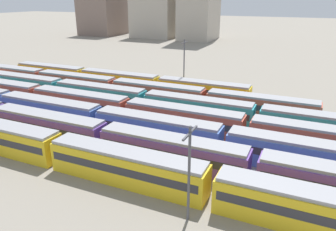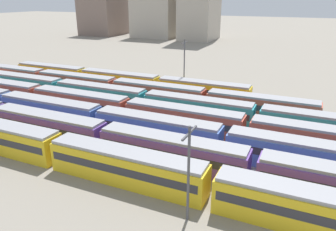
{
  "view_description": "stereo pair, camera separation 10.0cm",
  "coord_description": "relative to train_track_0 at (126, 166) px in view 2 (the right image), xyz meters",
  "views": [
    {
      "loc": [
        51.24,
        -25.66,
        18.9
      ],
      "look_at": [
        32.71,
        15.6,
        2.04
      ],
      "focal_mm": 34.27,
      "sensor_mm": 36.0,
      "label": 1
    },
    {
      "loc": [
        51.33,
        -25.62,
        18.9
      ],
      "look_at": [
        32.71,
        15.6,
        2.04
      ],
      "focal_mm": 34.27,
      "sensor_mm": 36.0,
      "label": 2
    }
  ],
  "objects": [
    {
      "name": "distant_building_0",
      "position": [
        -85.53,
        119.06,
        8.41
      ],
      "size": [
        18.64,
        20.93,
        20.63
      ],
      "primitive_type": "cube",
      "color": "#7A665B",
      "rests_on": "ground_plane"
    },
    {
      "name": "ground_plane",
      "position": [
        -34.85,
        15.6,
        -1.9
      ],
      "size": [
        600.0,
        600.0,
        0.0
      ],
      "primitive_type": "plane",
      "color": "gray"
    },
    {
      "name": "train_track_3",
      "position": [
        9.75,
        15.6,
        0.0
      ],
      "size": [
        112.5,
        3.06,
        3.75
      ],
      "color": "#BC4C38",
      "rests_on": "ground_plane"
    },
    {
      "name": "catenary_pole_1",
      "position": [
        -6.89,
        34.06,
        4.13
      ],
      "size": [
        0.24,
        3.2,
        10.95
      ],
      "color": "#4C4C51",
      "rests_on": "ground_plane"
    },
    {
      "name": "distant_building_1",
      "position": [
        -55.63,
        119.06,
        10.67
      ],
      "size": [
        20.42,
        15.58,
        25.15
      ],
      "primitive_type": "cube",
      "color": "#B2A899",
      "rests_on": "ground_plane"
    },
    {
      "name": "train_track_6",
      "position": [
        -20.66,
        31.2,
        -0.0
      ],
      "size": [
        55.8,
        3.06,
        3.75
      ],
      "color": "yellow",
      "rests_on": "ground_plane"
    },
    {
      "name": "train_track_1",
      "position": [
        12.47,
        5.2,
        0.0
      ],
      "size": [
        112.5,
        3.06,
        3.75
      ],
      "color": "#6B429E",
      "rests_on": "ground_plane"
    },
    {
      "name": "train_track_4",
      "position": [
        0.73,
        20.8,
        0.0
      ],
      "size": [
        93.6,
        3.06,
        3.75
      ],
      "color": "teal",
      "rests_on": "ground_plane"
    },
    {
      "name": "train_track_2",
      "position": [
        7.96,
        10.4,
        0.0
      ],
      "size": [
        112.5,
        3.06,
        3.75
      ],
      "color": "#4C70BC",
      "rests_on": "ground_plane"
    },
    {
      "name": "catenary_pole_0",
      "position": [
        8.24,
        -3.14,
        3.17
      ],
      "size": [
        0.24,
        3.2,
        9.09
      ],
      "color": "#4C4C51",
      "rests_on": "ground_plane"
    },
    {
      "name": "train_track_5",
      "position": [
        -18.39,
        26.0,
        0.0
      ],
      "size": [
        74.7,
        3.06,
        3.75
      ],
      "color": "#BC4C38",
      "rests_on": "ground_plane"
    },
    {
      "name": "train_track_0",
      "position": [
        0.0,
        0.0,
        0.0
      ],
      "size": [
        93.6,
        3.06,
        3.75
      ],
      "color": "yellow",
      "rests_on": "ground_plane"
    }
  ]
}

